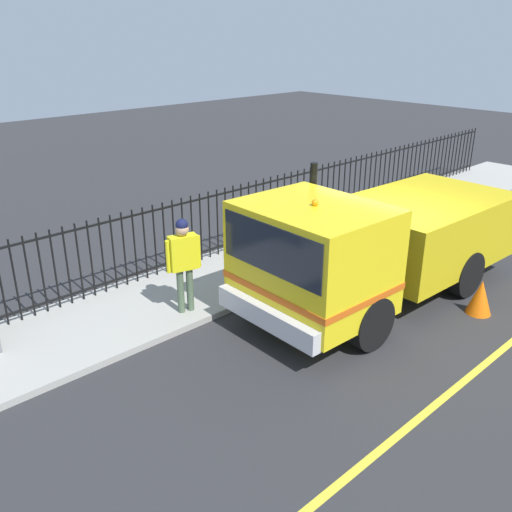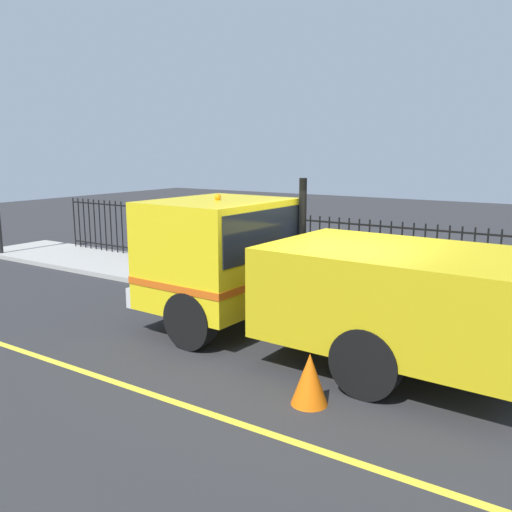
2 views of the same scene
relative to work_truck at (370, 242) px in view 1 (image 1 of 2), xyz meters
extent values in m
plane|color=#2B2B2D|center=(0.02, -0.65, -1.30)|extent=(56.70, 56.70, 0.00)
cube|color=#A3A099|center=(2.75, -0.65, -1.24)|extent=(2.49, 25.77, 0.12)
cube|color=yellow|center=(-2.68, -0.65, -1.30)|extent=(0.12, 23.20, 0.01)
cube|color=yellow|center=(0.06, 1.61, 0.11)|extent=(2.52, 2.09, 1.87)
cube|color=black|center=(0.06, 1.61, 0.52)|extent=(2.33, 2.12, 0.82)
cube|color=gold|center=(-0.07, -1.77, -0.15)|extent=(2.59, 3.84, 1.35)
cube|color=silver|center=(0.09, 2.69, -0.67)|extent=(2.34, 0.28, 0.36)
cube|color=#DB5914|center=(0.06, 1.61, -0.30)|extent=(2.55, 2.11, 0.12)
cylinder|color=black|center=(-1.06, 1.34, -0.82)|extent=(0.33, 0.97, 0.96)
cylinder|color=black|center=(1.15, 1.27, -0.82)|extent=(0.33, 0.97, 0.96)
cylinder|color=black|center=(-1.17, -1.73, -0.82)|extent=(0.33, 0.97, 0.96)
cylinder|color=black|center=(1.04, -1.81, -0.82)|extent=(0.33, 0.97, 0.96)
sphere|color=orange|center=(0.06, 1.61, 1.10)|extent=(0.12, 0.12, 0.12)
cylinder|color=black|center=(1.09, 0.47, 0.30)|extent=(0.14, 0.14, 2.24)
cube|color=yellow|center=(1.98, 2.96, 0.01)|extent=(0.37, 0.56, 0.65)
sphere|color=tan|center=(1.98, 2.96, 0.46)|extent=(0.24, 0.24, 0.24)
sphere|color=#14193F|center=(1.98, 2.96, 0.54)|extent=(0.23, 0.23, 0.23)
cylinder|color=#4C6047|center=(2.01, 3.05, -0.75)|extent=(0.13, 0.13, 0.87)
cylinder|color=#4C6047|center=(1.96, 2.87, -0.75)|extent=(0.13, 0.13, 0.87)
cylinder|color=yellow|center=(2.06, 3.24, -0.02)|extent=(0.09, 0.09, 0.62)
cylinder|color=yellow|center=(1.90, 2.68, -0.02)|extent=(0.09, 0.09, 0.62)
cylinder|color=black|center=(3.76, -11.60, -0.39)|extent=(0.04, 0.04, 1.58)
cylinder|color=black|center=(3.76, -11.35, -0.39)|extent=(0.04, 0.04, 1.58)
cylinder|color=black|center=(3.76, -11.11, -0.39)|extent=(0.04, 0.04, 1.58)
cylinder|color=black|center=(3.76, -10.86, -0.39)|extent=(0.04, 0.04, 1.58)
cylinder|color=black|center=(3.76, -10.62, -0.39)|extent=(0.04, 0.04, 1.58)
cylinder|color=black|center=(3.76, -10.37, -0.39)|extent=(0.04, 0.04, 1.58)
cylinder|color=black|center=(3.76, -10.12, -0.39)|extent=(0.04, 0.04, 1.58)
cylinder|color=black|center=(3.76, -9.88, -0.39)|extent=(0.04, 0.04, 1.58)
cylinder|color=black|center=(3.76, -9.63, -0.39)|extent=(0.04, 0.04, 1.58)
cylinder|color=black|center=(3.76, -9.38, -0.39)|extent=(0.04, 0.04, 1.58)
cylinder|color=black|center=(3.76, -9.14, -0.39)|extent=(0.04, 0.04, 1.58)
cylinder|color=black|center=(3.76, -8.89, -0.39)|extent=(0.04, 0.04, 1.58)
cylinder|color=black|center=(3.76, -8.65, -0.39)|extent=(0.04, 0.04, 1.58)
cylinder|color=black|center=(3.76, -8.40, -0.39)|extent=(0.04, 0.04, 1.58)
cylinder|color=black|center=(3.76, -8.15, -0.39)|extent=(0.04, 0.04, 1.58)
cylinder|color=black|center=(3.76, -7.91, -0.39)|extent=(0.04, 0.04, 1.58)
cylinder|color=black|center=(3.76, -7.66, -0.39)|extent=(0.04, 0.04, 1.58)
cylinder|color=black|center=(3.76, -7.42, -0.39)|extent=(0.04, 0.04, 1.58)
cylinder|color=black|center=(3.76, -7.17, -0.39)|extent=(0.04, 0.04, 1.58)
cylinder|color=black|center=(3.76, -6.92, -0.39)|extent=(0.04, 0.04, 1.58)
cylinder|color=black|center=(3.76, -6.68, -0.39)|extent=(0.04, 0.04, 1.58)
cylinder|color=black|center=(3.76, -6.43, -0.39)|extent=(0.04, 0.04, 1.58)
cylinder|color=black|center=(3.76, -6.18, -0.39)|extent=(0.04, 0.04, 1.58)
cylinder|color=black|center=(3.76, -5.94, -0.39)|extent=(0.04, 0.04, 1.58)
cylinder|color=black|center=(3.76, -5.69, -0.39)|extent=(0.04, 0.04, 1.58)
cylinder|color=black|center=(3.76, -5.45, -0.39)|extent=(0.04, 0.04, 1.58)
cylinder|color=black|center=(3.76, -5.20, -0.39)|extent=(0.04, 0.04, 1.58)
cylinder|color=black|center=(3.76, -4.95, -0.39)|extent=(0.04, 0.04, 1.58)
cylinder|color=black|center=(3.76, -4.71, -0.39)|extent=(0.04, 0.04, 1.58)
cylinder|color=black|center=(3.76, -4.46, -0.39)|extent=(0.04, 0.04, 1.58)
cylinder|color=black|center=(3.76, -4.22, -0.39)|extent=(0.04, 0.04, 1.58)
cylinder|color=black|center=(3.76, -3.97, -0.39)|extent=(0.04, 0.04, 1.58)
cylinder|color=black|center=(3.76, -3.72, -0.39)|extent=(0.04, 0.04, 1.58)
cylinder|color=black|center=(3.76, -3.48, -0.39)|extent=(0.04, 0.04, 1.58)
cylinder|color=black|center=(3.76, -3.23, -0.39)|extent=(0.04, 0.04, 1.58)
cylinder|color=black|center=(3.76, -2.99, -0.39)|extent=(0.04, 0.04, 1.58)
cylinder|color=black|center=(3.76, -2.74, -0.39)|extent=(0.04, 0.04, 1.58)
cylinder|color=black|center=(3.76, -2.49, -0.39)|extent=(0.04, 0.04, 1.58)
cylinder|color=black|center=(3.76, -2.25, -0.39)|extent=(0.04, 0.04, 1.58)
cylinder|color=black|center=(3.76, -2.00, -0.39)|extent=(0.04, 0.04, 1.58)
cylinder|color=black|center=(3.76, -1.75, -0.39)|extent=(0.04, 0.04, 1.58)
cylinder|color=black|center=(3.76, -1.51, -0.39)|extent=(0.04, 0.04, 1.58)
cylinder|color=black|center=(3.76, -1.26, -0.39)|extent=(0.04, 0.04, 1.58)
cylinder|color=black|center=(3.76, -1.02, -0.39)|extent=(0.04, 0.04, 1.58)
cylinder|color=black|center=(3.76, -0.77, -0.39)|extent=(0.04, 0.04, 1.58)
cylinder|color=black|center=(3.76, -0.52, -0.39)|extent=(0.04, 0.04, 1.58)
cylinder|color=black|center=(3.76, -0.28, -0.39)|extent=(0.04, 0.04, 1.58)
cylinder|color=black|center=(3.76, -0.03, -0.39)|extent=(0.04, 0.04, 1.58)
cylinder|color=black|center=(3.76, 0.21, -0.39)|extent=(0.04, 0.04, 1.58)
cylinder|color=black|center=(3.76, 0.46, -0.39)|extent=(0.04, 0.04, 1.58)
cylinder|color=black|center=(3.76, 0.71, -0.39)|extent=(0.04, 0.04, 1.58)
cylinder|color=black|center=(3.76, 0.95, -0.39)|extent=(0.04, 0.04, 1.58)
cylinder|color=black|center=(3.76, 1.20, -0.39)|extent=(0.04, 0.04, 1.58)
cylinder|color=black|center=(3.76, 1.45, -0.39)|extent=(0.04, 0.04, 1.58)
cylinder|color=black|center=(3.76, 1.69, -0.39)|extent=(0.04, 0.04, 1.58)
cylinder|color=black|center=(3.76, 1.94, -0.39)|extent=(0.04, 0.04, 1.58)
cylinder|color=black|center=(3.76, 2.18, -0.39)|extent=(0.04, 0.04, 1.58)
cylinder|color=black|center=(3.76, 2.43, -0.39)|extent=(0.04, 0.04, 1.58)
cylinder|color=black|center=(3.76, 2.68, -0.39)|extent=(0.04, 0.04, 1.58)
cylinder|color=black|center=(3.76, 2.92, -0.39)|extent=(0.04, 0.04, 1.58)
cylinder|color=black|center=(3.76, 3.17, -0.39)|extent=(0.04, 0.04, 1.58)
cylinder|color=black|center=(3.76, 3.41, -0.39)|extent=(0.04, 0.04, 1.58)
cylinder|color=black|center=(3.76, 3.66, -0.39)|extent=(0.04, 0.04, 1.58)
cylinder|color=black|center=(3.76, 3.91, -0.39)|extent=(0.04, 0.04, 1.58)
cylinder|color=black|center=(3.76, 4.15, -0.39)|extent=(0.04, 0.04, 1.58)
cylinder|color=black|center=(3.76, 4.40, -0.39)|extent=(0.04, 0.04, 1.58)
cylinder|color=black|center=(3.76, 4.65, -0.39)|extent=(0.04, 0.04, 1.58)
cylinder|color=black|center=(3.76, 4.89, -0.39)|extent=(0.04, 0.04, 1.58)
cylinder|color=black|center=(3.76, 5.14, -0.39)|extent=(0.04, 0.04, 1.58)
cylinder|color=black|center=(3.76, 5.38, -0.39)|extent=(0.04, 0.04, 1.58)
cylinder|color=black|center=(3.76, 5.63, -0.39)|extent=(0.04, 0.04, 1.58)
cube|color=black|center=(3.76, -0.65, 0.28)|extent=(0.04, 21.91, 0.04)
cube|color=black|center=(3.76, -0.65, -0.99)|extent=(0.04, 21.91, 0.04)
cone|color=orange|center=(-1.76, -1.21, -0.96)|extent=(0.48, 0.48, 0.68)
camera|label=1|loc=(-5.72, 8.38, 3.78)|focal=38.85mm
camera|label=2|loc=(-7.52, -4.18, 1.90)|focal=37.80mm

